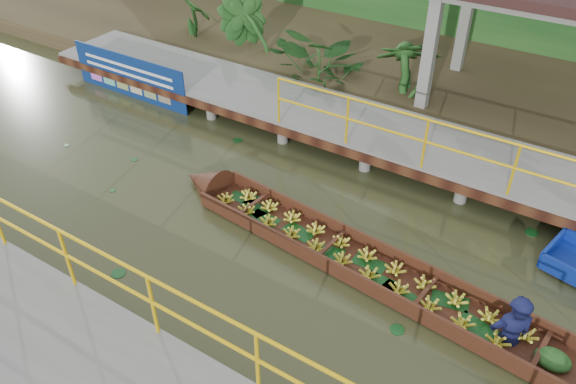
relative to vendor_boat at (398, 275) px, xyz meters
The scene contains 7 objects.
ground 2.91m from the vendor_boat, behind, with size 80.00×80.00×0.00m, color #2D3018.
land_strip 8.05m from the vendor_boat, 111.07° to the left, with size 30.00×8.00×0.45m, color #322619.
far_dock 4.49m from the vendor_boat, 129.89° to the left, with size 16.00×2.06×1.66m.
pavilion 6.81m from the vendor_boat, 89.04° to the left, with size 4.40×3.00×3.00m.
vendor_boat is the anchor object (origin of this frame).
blue_banner 8.62m from the vendor_boat, 163.20° to the left, with size 3.59×0.04×1.12m.
tropical_plants 5.97m from the vendor_boat, 115.40° to the left, with size 14.30×1.30×1.63m.
Camera 1 is at (4.81, -6.18, 6.45)m, focal length 35.00 mm.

